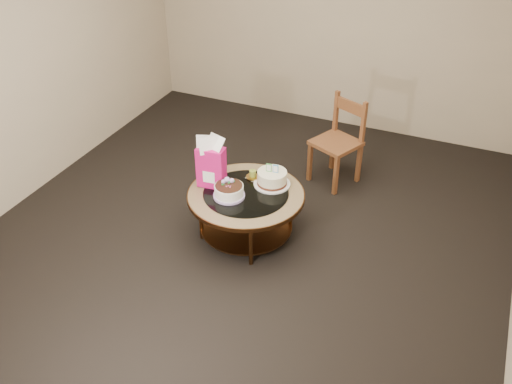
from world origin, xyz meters
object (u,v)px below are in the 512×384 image
at_px(coffee_table, 246,200).
at_px(cream_cake, 272,178).
at_px(gift_bag, 211,162).
at_px(dining_chair, 339,141).
at_px(decorated_cake, 229,191).

xyz_separation_m(coffee_table, cream_cake, (0.16, 0.21, 0.14)).
bearing_deg(gift_bag, dining_chair, 52.31).
bearing_deg(gift_bag, decorated_cake, -30.54).
bearing_deg(cream_cake, coffee_table, -133.43).
height_order(cream_cake, dining_chair, dining_chair).
bearing_deg(cream_cake, dining_chair, 66.68).
relative_size(gift_bag, dining_chair, 0.53).
bearing_deg(coffee_table, cream_cake, 53.18).
relative_size(coffee_table, cream_cake, 3.16).
relative_size(coffee_table, decorated_cake, 3.77).
distance_m(coffee_table, gift_bag, 0.45).
distance_m(coffee_table, cream_cake, 0.30).
distance_m(coffee_table, decorated_cake, 0.20).
height_order(coffee_table, cream_cake, cream_cake).
bearing_deg(coffee_table, gift_bag, -178.63).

